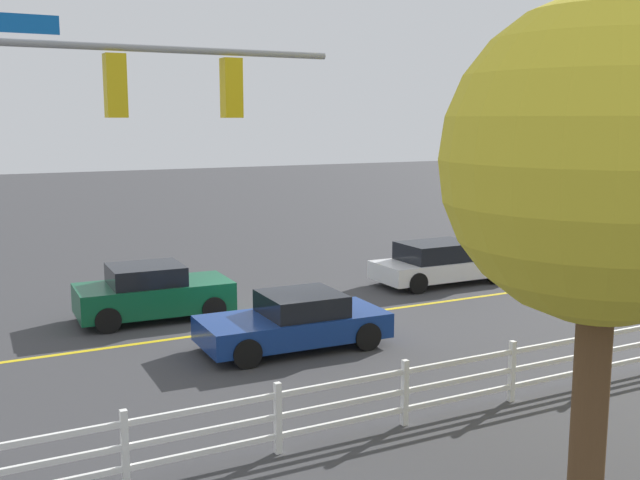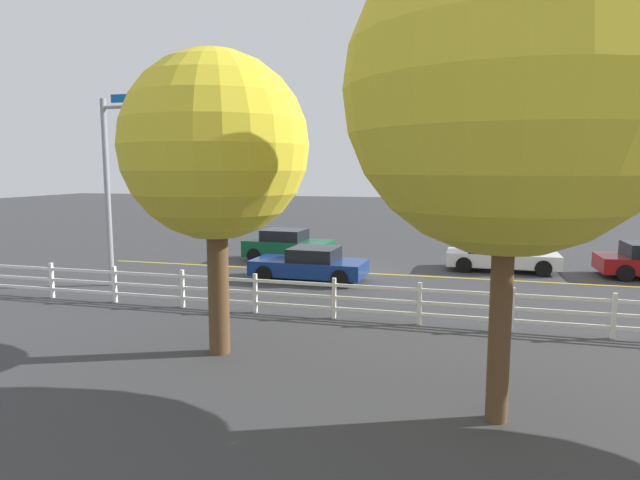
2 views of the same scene
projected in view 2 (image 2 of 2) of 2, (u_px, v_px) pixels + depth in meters
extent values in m
plane|color=#38383A|center=(330.00, 271.00, 22.18)|extent=(120.00, 120.00, 0.00)
cube|color=gold|center=(429.00, 276.00, 21.15)|extent=(28.00, 0.16, 0.01)
cylinder|color=gray|center=(107.00, 194.00, 19.13)|extent=(0.20, 0.20, 6.58)
cylinder|color=gray|center=(181.00, 105.00, 17.97)|extent=(6.00, 0.12, 0.12)
cube|color=#0C59B2|center=(125.00, 98.00, 18.46)|extent=(1.10, 0.03, 0.28)
cube|color=gold|center=(162.00, 124.00, 18.24)|extent=(0.32, 0.28, 1.00)
sphere|color=red|center=(164.00, 114.00, 18.34)|extent=(0.17, 0.17, 0.17)
sphere|color=orange|center=(164.00, 124.00, 18.38)|extent=(0.17, 0.17, 0.17)
sphere|color=#148C19|center=(164.00, 134.00, 18.42)|extent=(0.17, 0.17, 0.17)
cube|color=gold|center=(215.00, 122.00, 17.73)|extent=(0.32, 0.28, 1.00)
sphere|color=red|center=(216.00, 113.00, 17.83)|extent=(0.17, 0.17, 0.17)
sphere|color=orange|center=(217.00, 123.00, 17.88)|extent=(0.17, 0.17, 0.17)
sphere|color=#148C19|center=(217.00, 133.00, 17.92)|extent=(0.17, 0.17, 0.17)
cylinder|color=black|center=(612.00, 265.00, 21.94)|extent=(0.64, 0.23, 0.64)
cylinder|color=black|center=(625.00, 273.00, 20.18)|extent=(0.64, 0.23, 0.64)
cube|color=#0C4C2D|center=(289.00, 248.00, 24.68)|extent=(4.00, 1.99, 0.73)
cube|color=black|center=(285.00, 235.00, 24.66)|extent=(1.90, 1.72, 0.49)
cylinder|color=black|center=(322.00, 253.00, 25.11)|extent=(0.65, 0.25, 0.64)
cylinder|color=black|center=(311.00, 258.00, 23.51)|extent=(0.65, 0.25, 0.64)
cylinder|color=black|center=(269.00, 250.00, 25.92)|extent=(0.65, 0.25, 0.64)
cylinder|color=black|center=(254.00, 255.00, 24.31)|extent=(0.65, 0.25, 0.64)
cube|color=navy|center=(309.00, 267.00, 20.35)|extent=(4.30, 2.01, 0.56)
cube|color=black|center=(314.00, 254.00, 20.22)|extent=(1.79, 1.73, 0.48)
cylinder|color=black|center=(264.00, 274.00, 19.97)|extent=(0.65, 0.24, 0.64)
cylinder|color=black|center=(281.00, 266.00, 21.61)|extent=(0.65, 0.24, 0.64)
cylinder|color=black|center=(340.00, 279.00, 19.12)|extent=(0.65, 0.24, 0.64)
cylinder|color=black|center=(352.00, 270.00, 20.77)|extent=(0.65, 0.24, 0.64)
cube|color=silver|center=(502.00, 259.00, 22.30)|extent=(4.42, 1.84, 0.55)
cube|color=black|center=(497.00, 245.00, 22.28)|extent=(2.27, 1.64, 0.56)
cylinder|color=black|center=(538.00, 261.00, 22.72)|extent=(0.64, 0.23, 0.64)
cylinder|color=black|center=(543.00, 268.00, 21.12)|extent=(0.64, 0.23, 0.64)
cylinder|color=black|center=(464.00, 258.00, 23.52)|extent=(0.64, 0.23, 0.64)
cylinder|color=black|center=(464.00, 265.00, 21.92)|extent=(0.64, 0.23, 0.64)
cube|color=white|center=(614.00, 316.00, 13.32)|extent=(0.10, 0.10, 1.15)
cube|color=white|center=(512.00, 310.00, 13.93)|extent=(0.10, 0.10, 1.15)
cube|color=white|center=(419.00, 304.00, 14.54)|extent=(0.10, 0.10, 1.15)
cube|color=white|center=(334.00, 298.00, 15.15)|extent=(0.10, 0.10, 1.15)
cube|color=white|center=(255.00, 293.00, 15.77)|extent=(0.10, 0.10, 1.15)
cube|color=white|center=(182.00, 289.00, 16.38)|extent=(0.10, 0.10, 1.15)
cube|color=white|center=(115.00, 284.00, 16.99)|extent=(0.10, 0.10, 1.15)
cube|color=white|center=(52.00, 280.00, 17.60)|extent=(0.10, 0.10, 1.15)
cube|color=white|center=(376.00, 287.00, 14.80)|extent=(26.00, 0.06, 0.09)
cube|color=white|center=(376.00, 300.00, 14.84)|extent=(26.00, 0.06, 0.09)
cube|color=white|center=(376.00, 311.00, 14.89)|extent=(26.00, 0.06, 0.09)
cylinder|color=brown|center=(218.00, 286.00, 12.17)|extent=(0.47, 0.47, 3.12)
sphere|color=yellow|center=(215.00, 146.00, 11.77)|extent=(4.11, 4.11, 4.11)
cylinder|color=brown|center=(500.00, 320.00, 8.82)|extent=(0.36, 0.36, 3.43)
sphere|color=yellow|center=(510.00, 89.00, 8.34)|extent=(5.19, 5.19, 5.19)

